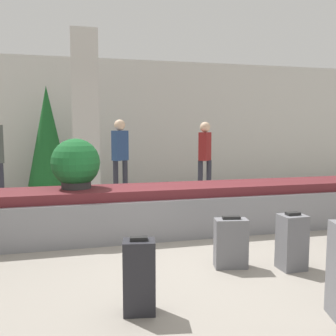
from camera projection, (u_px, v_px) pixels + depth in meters
name	position (u px, v px, depth m)	size (l,w,h in m)	color
ground_plane	(199.00, 266.00, 4.01)	(18.00, 18.00, 0.00)	gray
back_wall	(124.00, 123.00, 9.61)	(18.00, 0.06, 3.20)	beige
carousel	(168.00, 210.00, 5.27)	(7.96, 0.90, 0.67)	gray
pillar	(86.00, 121.00, 6.79)	(0.47, 0.47, 3.20)	beige
suitcase_0	(139.00, 277.00, 2.96)	(0.28, 0.22, 0.62)	#232328
suitcase_2	(292.00, 242.00, 3.89)	(0.27, 0.23, 0.61)	slate
suitcase_3	(231.00, 243.00, 3.94)	(0.37, 0.23, 0.55)	slate
potted_plant_0	(76.00, 164.00, 4.99)	(0.65, 0.65, 0.67)	#2D2D2D
traveler_1	(205.00, 152.00, 8.13)	(0.34, 0.36, 1.60)	#282833
traveler_2	(120.00, 151.00, 7.87)	(0.37, 0.32, 1.65)	#282833
decorated_tree	(48.00, 136.00, 8.40)	(0.91, 0.91, 2.41)	#4C331E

